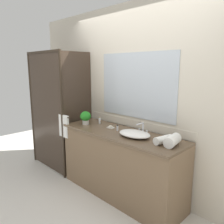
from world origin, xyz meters
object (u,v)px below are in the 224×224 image
at_px(amenity_bottle_shampoo, 100,120).
at_px(rolled_towel_near_edge, 173,141).
at_px(faucet, 142,130).
at_px(soap_dish, 111,127).
at_px(rolled_towel_middle, 163,140).
at_px(potted_plant, 86,117).
at_px(sink_basin, 135,134).
at_px(amenity_bottle_lotion, 117,128).

distance_m(amenity_bottle_shampoo, rolled_towel_near_edge, 1.30).
xyz_separation_m(faucet, rolled_towel_near_edge, (0.50, -0.13, 0.01)).
bearing_deg(rolled_towel_near_edge, soap_dish, 177.69).
xyz_separation_m(soap_dish, rolled_towel_middle, (0.88, -0.05, 0.03)).
bearing_deg(amenity_bottle_shampoo, potted_plant, -121.11).
height_order(faucet, rolled_towel_near_edge, faucet).
bearing_deg(faucet, sink_basin, -90.00).
relative_size(rolled_towel_near_edge, rolled_towel_middle, 1.05).
relative_size(amenity_bottle_lotion, rolled_towel_middle, 0.34).
relative_size(sink_basin, potted_plant, 2.15).
height_order(rolled_towel_near_edge, rolled_towel_middle, rolled_towel_near_edge).
xyz_separation_m(faucet, rolled_towel_middle, (0.39, -0.13, -0.01)).
distance_m(soap_dish, rolled_towel_near_edge, 1.00).
height_order(potted_plant, rolled_towel_near_edge, potted_plant).
bearing_deg(rolled_towel_near_edge, rolled_towel_middle, -175.98).
xyz_separation_m(potted_plant, rolled_towel_near_edge, (1.41, 0.08, -0.05)).
height_order(amenity_bottle_shampoo, rolled_towel_near_edge, rolled_towel_near_edge).
height_order(faucet, rolled_towel_middle, faucet).
xyz_separation_m(sink_basin, soap_dish, (-0.49, 0.07, -0.02)).
height_order(sink_basin, amenity_bottle_lotion, amenity_bottle_lotion).
bearing_deg(amenity_bottle_shampoo, amenity_bottle_lotion, -11.65).
relative_size(faucet, potted_plant, 0.86).
bearing_deg(amenity_bottle_lotion, soap_dish, 168.47).
bearing_deg(sink_basin, potted_plant, -176.94).
distance_m(sink_basin, amenity_bottle_lotion, 0.33).
bearing_deg(amenity_bottle_shampoo, rolled_towel_near_edge, -4.53).
bearing_deg(rolled_towel_middle, rolled_towel_near_edge, 4.02).
xyz_separation_m(amenity_bottle_lotion, rolled_towel_near_edge, (0.83, -0.01, 0.02)).
bearing_deg(amenity_bottle_shampoo, sink_basin, -9.65).
relative_size(amenity_bottle_shampoo, rolled_towel_near_edge, 0.42).
xyz_separation_m(amenity_bottle_lotion, amenity_bottle_shampoo, (-0.46, 0.10, 0.01)).
xyz_separation_m(potted_plant, amenity_bottle_shampoo, (0.11, 0.18, -0.06)).
bearing_deg(rolled_towel_near_edge, faucet, 165.83).
distance_m(faucet, rolled_towel_middle, 0.42).
bearing_deg(potted_plant, rolled_towel_middle, 3.20).
height_order(sink_basin, faucet, faucet).
xyz_separation_m(potted_plant, soap_dish, (0.41, 0.12, -0.10)).
relative_size(soap_dish, rolled_towel_near_edge, 0.41).
bearing_deg(sink_basin, amenity_bottle_shampoo, 170.35).
height_order(amenity_bottle_lotion, rolled_towel_middle, rolled_towel_middle).
bearing_deg(soap_dish, rolled_towel_near_edge, -2.31).
xyz_separation_m(faucet, potted_plant, (-0.90, -0.21, 0.06)).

